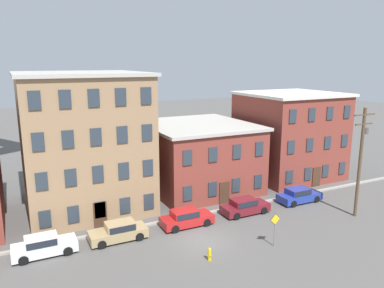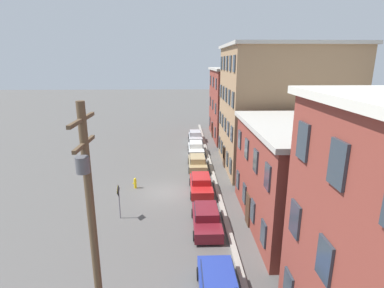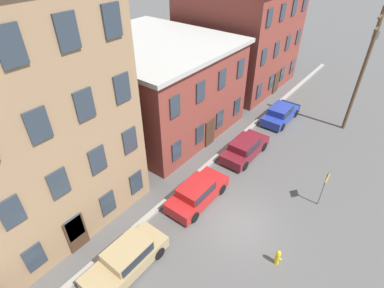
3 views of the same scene
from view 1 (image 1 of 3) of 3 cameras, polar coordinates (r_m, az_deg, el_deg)
ground_plane at (r=29.78m, az=1.73°, el=-14.53°), size 200.00×200.00×0.00m
kerb_strip at (r=33.40m, az=-1.94°, el=-11.26°), size 56.00×0.36×0.16m
apartment_midblock at (r=36.39m, az=-16.21°, el=0.54°), size 11.16×11.99×12.60m
apartment_far at (r=40.65m, az=0.84°, el=-1.76°), size 11.00×11.88×7.05m
apartment_annex at (r=46.09m, az=14.56°, el=1.41°), size 10.73×10.10×9.99m
car_white at (r=29.50m, az=-21.69°, el=-14.12°), size 4.40×1.92×1.43m
car_tan at (r=30.13m, az=-11.09°, el=-12.85°), size 4.40×1.92×1.43m
car_red at (r=31.91m, az=-0.90°, el=-11.12°), size 4.40×1.92×1.43m
car_maroon at (r=34.62m, az=8.01°, el=-9.31°), size 4.40×1.92×1.43m
car_blue at (r=38.43m, az=15.97°, el=-7.45°), size 4.40×1.92×1.43m
caution_sign at (r=28.92m, az=12.52°, el=-11.90°), size 0.90×0.08×2.60m
utility_pole at (r=35.52m, az=24.34°, el=-1.78°), size 2.40×0.44×9.73m
fire_hydrant at (r=26.99m, az=2.69°, el=-16.41°), size 0.24×0.34×0.96m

